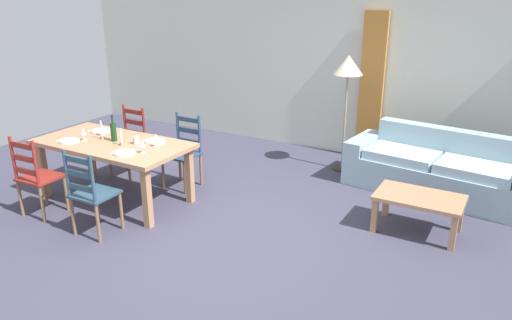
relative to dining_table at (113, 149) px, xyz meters
name	(u,v)px	position (x,y,z in m)	size (l,w,h in m)	color
ground_plane	(216,233)	(1.56, -0.12, -0.67)	(9.60, 9.60, 0.02)	#3E3C4F
wall_far	(333,66)	(1.56, 3.18, 0.69)	(9.60, 0.16, 2.70)	beige
curtain_panel_left	(371,88)	(2.23, 3.04, 0.44)	(0.35, 0.08, 2.20)	#B2712F
dining_table	(113,149)	(0.00, 0.00, 0.00)	(1.90, 0.96, 0.75)	#AA7B57
dining_chair_near_left	(36,176)	(-0.44, -0.77, -0.19)	(0.44, 0.42, 0.96)	maroon
dining_chair_near_right	(91,193)	(0.46, -0.79, -0.19)	(0.43, 0.41, 0.96)	#2A4759
dining_chair_far_left	(130,142)	(-0.44, 0.73, -0.19)	(0.43, 0.41, 0.96)	maroon
dining_chair_far_right	(184,151)	(0.47, 0.77, -0.19)	(0.43, 0.41, 0.96)	navy
dinner_plate_near_left	(69,141)	(-0.45, -0.25, 0.10)	(0.24, 0.24, 0.02)	white
fork_near_left	(61,139)	(-0.60, -0.25, 0.09)	(0.02, 0.17, 0.01)	silver
dinner_plate_near_right	(125,153)	(0.45, -0.25, 0.10)	(0.24, 0.24, 0.02)	white
fork_near_right	(115,151)	(0.30, -0.25, 0.09)	(0.02, 0.17, 0.01)	silver
dinner_plate_far_left	(101,131)	(-0.45, 0.25, 0.10)	(0.24, 0.24, 0.02)	white
fork_far_left	(93,130)	(-0.60, 0.25, 0.09)	(0.02, 0.17, 0.01)	silver
dinner_plate_far_right	(155,141)	(0.45, 0.25, 0.10)	(0.24, 0.24, 0.02)	white
fork_far_right	(145,140)	(0.30, 0.25, 0.09)	(0.02, 0.17, 0.01)	silver
wine_bottle	(113,132)	(0.00, 0.04, 0.20)	(0.07, 0.07, 0.32)	#143819
wine_glass_near_left	(83,132)	(-0.33, -0.13, 0.20)	(0.06, 0.06, 0.16)	white
wine_glass_near_right	(142,144)	(0.61, -0.13, 0.20)	(0.06, 0.06, 0.16)	white
wine_glass_far_left	(101,127)	(-0.29, 0.12, 0.20)	(0.06, 0.06, 0.16)	white
wine_glass_far_right	(156,138)	(0.59, 0.12, 0.20)	(0.06, 0.06, 0.16)	white
coffee_cup_primary	(136,140)	(0.31, 0.09, 0.13)	(0.07, 0.07, 0.09)	beige
candle_tall	(102,134)	(-0.18, 0.02, 0.15)	(0.05, 0.05, 0.23)	#998C66
candle_short	(122,141)	(0.20, -0.04, 0.14)	(0.05, 0.05, 0.20)	#998C66
couch	(439,171)	(3.44, 2.19, -0.37)	(2.36, 1.06, 0.80)	#95B0BB
coffee_table	(419,201)	(3.44, 0.98, -0.31)	(0.90, 0.56, 0.42)	#AA7B57
standing_lamp	(348,72)	(2.08, 2.38, 0.75)	(0.40, 0.40, 1.64)	#332D28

